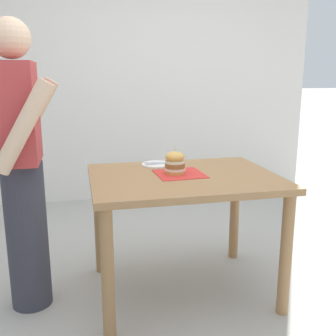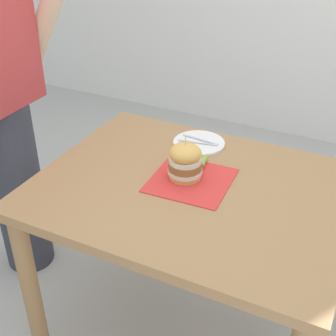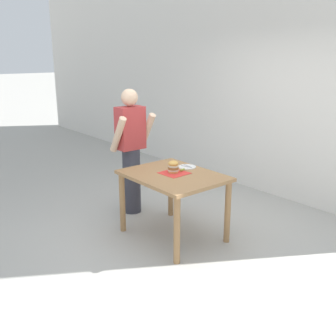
{
  "view_description": "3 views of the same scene",
  "coord_description": "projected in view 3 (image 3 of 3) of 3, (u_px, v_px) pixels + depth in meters",
  "views": [
    {
      "loc": [
        -2.27,
        0.62,
        1.38
      ],
      "look_at": [
        0.0,
        0.1,
        0.83
      ],
      "focal_mm": 42.0,
      "sensor_mm": 36.0,
      "label": 1
    },
    {
      "loc": [
        -1.32,
        -0.55,
        1.74
      ],
      "look_at": [
        0.0,
        0.1,
        0.83
      ],
      "focal_mm": 50.0,
      "sensor_mm": 36.0,
      "label": 2
    },
    {
      "loc": [
        -2.81,
        -3.3,
        2.13
      ],
      "look_at": [
        0.0,
        0.1,
        0.83
      ],
      "focal_mm": 42.0,
      "sensor_mm": 36.0,
      "label": 3
    }
  ],
  "objects": [
    {
      "name": "ground_plane",
      "position": [
        173.0,
        236.0,
        4.76
      ],
      "size": [
        80.0,
        80.0,
        0.0
      ],
      "primitive_type": "plane",
      "color": "#ADAAA3"
    },
    {
      "name": "patio_table",
      "position": [
        173.0,
        184.0,
        4.57
      ],
      "size": [
        0.89,
        1.14,
        0.78
      ],
      "color": "#9E7247",
      "rests_on": "ground"
    },
    {
      "name": "serving_paper",
      "position": [
        174.0,
        173.0,
        4.57
      ],
      "size": [
        0.3,
        0.3,
        0.0
      ],
      "primitive_type": "cube",
      "rotation": [
        0.0,
        0.0,
        0.05
      ],
      "color": "red",
      "rests_on": "patio_table"
    },
    {
      "name": "sandwich",
      "position": [
        173.0,
        167.0,
        4.58
      ],
      "size": [
        0.13,
        0.13,
        0.18
      ],
      "color": "gold",
      "rests_on": "serving_paper"
    },
    {
      "name": "pickle_spear",
      "position": [
        182.0,
        170.0,
        4.65
      ],
      "size": [
        0.08,
        0.04,
        0.02
      ],
      "primitive_type": "cylinder",
      "rotation": [
        0.0,
        1.57,
        0.18
      ],
      "color": "#8EA83D",
      "rests_on": "serving_paper"
    },
    {
      "name": "side_plate_with_forks",
      "position": [
        187.0,
        167.0,
        4.8
      ],
      "size": [
        0.22,
        0.22,
        0.02
      ],
      "color": "white",
      "rests_on": "patio_table"
    },
    {
      "name": "diner_across_table",
      "position": [
        131.0,
        150.0,
        5.25
      ],
      "size": [
        0.55,
        0.35,
        1.69
      ],
      "color": "#33333D",
      "rests_on": "ground"
    },
    {
      "name": "parked_car_near_curb",
      "position": [
        197.0,
        97.0,
        13.07
      ],
      "size": [
        4.33,
        2.11,
        1.6
      ],
      "color": "black",
      "rests_on": "ground"
    }
  ]
}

